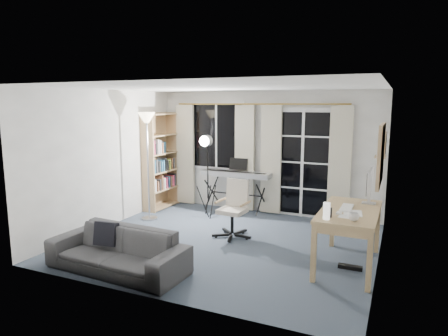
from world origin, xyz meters
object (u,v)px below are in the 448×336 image
at_px(studio_light, 206,150).
at_px(office_chair, 235,203).
at_px(monitor, 370,183).
at_px(mug, 354,216).
at_px(bookshelf, 159,163).
at_px(sofa, 117,244).
at_px(desk, 350,217).
at_px(keyboard_piano, 236,175).
at_px(torchiere_lamp, 147,134).

xyz_separation_m(studio_light, office_chair, (0.90, -0.75, -0.74)).
relative_size(monitor, mug, 4.39).
bearing_deg(bookshelf, office_chair, -23.71).
xyz_separation_m(studio_light, mug, (2.86, -1.81, -0.45)).
distance_m(bookshelf, sofa, 3.27).
relative_size(bookshelf, monitor, 3.54).
distance_m(studio_light, desk, 3.12).
distance_m(keyboard_piano, mug, 3.43).
bearing_deg(desk, mug, -78.28).
xyz_separation_m(torchiere_lamp, sofa, (0.97, -2.13, -1.24)).
bearing_deg(monitor, studio_light, 164.17).
distance_m(monitor, sofa, 3.52).
relative_size(mug, sofa, 0.07).
relative_size(office_chair, monitor, 1.68).
relative_size(bookshelf, keyboard_piano, 1.42).
distance_m(torchiere_lamp, desk, 3.88).
bearing_deg(sofa, bookshelf, 116.38).
height_order(bookshelf, office_chair, bookshelf).
bearing_deg(bookshelf, sofa, -64.82).
bearing_deg(office_chair, torchiere_lamp, 178.22).
bearing_deg(monitor, keyboard_piano, 151.65).
relative_size(monitor, sofa, 0.29).
relative_size(bookshelf, office_chair, 2.11).
height_order(torchiere_lamp, office_chair, torchiere_lamp).
distance_m(desk, monitor, 0.63).
relative_size(torchiere_lamp, keyboard_piano, 1.44).
distance_m(bookshelf, desk, 4.31).
xyz_separation_m(monitor, sofa, (-2.92, -1.83, -0.70)).
bearing_deg(keyboard_piano, mug, -43.68).
bearing_deg(keyboard_piano, desk, -38.12).
bearing_deg(mug, sofa, -162.67).
xyz_separation_m(studio_light, monitor, (2.96, -0.86, -0.22)).
height_order(office_chair, mug, office_chair).
xyz_separation_m(bookshelf, keyboard_piano, (1.62, 0.29, -0.17)).
relative_size(torchiere_lamp, sofa, 1.05).
bearing_deg(mug, office_chair, 151.69).
bearing_deg(mug, torchiere_lamp, 161.77).
bearing_deg(sofa, office_chair, 69.06).
height_order(monitor, sofa, monitor).
relative_size(studio_light, sofa, 0.85).
height_order(monitor, mug, monitor).
height_order(office_chair, desk, office_chair).
relative_size(office_chair, mug, 7.36).
height_order(torchiere_lamp, sofa, torchiere_lamp).
height_order(studio_light, office_chair, studio_light).
height_order(torchiere_lamp, studio_light, torchiere_lamp).
xyz_separation_m(studio_light, sofa, (0.04, -2.69, -0.92)).
xyz_separation_m(torchiere_lamp, monitor, (3.89, -0.30, -0.54)).
bearing_deg(studio_light, desk, -20.77).
bearing_deg(sofa, torchiere_lamp, 117.40).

